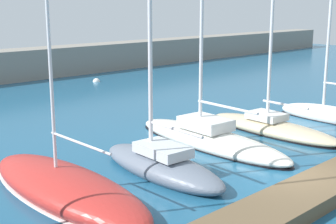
% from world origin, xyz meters
% --- Properties ---
extents(ground_plane, '(120.00, 120.00, 0.00)m').
position_xyz_m(ground_plane, '(0.00, 0.00, 0.00)').
color(ground_plane, '#1E567A').
extents(dock_pier, '(27.74, 1.98, 0.52)m').
position_xyz_m(dock_pier, '(0.00, -1.23, 0.26)').
color(dock_pier, brown).
rests_on(dock_pier, ground_plane).
extents(sailboat_red_second, '(2.94, 9.17, 16.01)m').
position_xyz_m(sailboat_red_second, '(-6.66, 5.09, 0.34)').
color(sailboat_red_second, '#B72D28').
rests_on(sailboat_red_second, ground_plane).
extents(sailboat_slate_third, '(2.63, 7.08, 12.13)m').
position_xyz_m(sailboat_slate_third, '(-2.62, 4.36, 0.47)').
color(sailboat_slate_third, slate).
rests_on(sailboat_slate_third, ground_plane).
extents(sailboat_ivory_fourth, '(3.20, 10.10, 20.77)m').
position_xyz_m(sailboat_ivory_fourth, '(1.98, 5.82, 0.45)').
color(sailboat_ivory_fourth, silver).
rests_on(sailboat_ivory_fourth, ground_plane).
extents(sailboat_sand_fifth, '(2.73, 8.42, 16.70)m').
position_xyz_m(sailboat_sand_fifth, '(6.12, 4.96, 0.43)').
color(sailboat_sand_fifth, beige).
rests_on(sailboat_sand_fifth, ground_plane).
extents(sailboat_white_sixth, '(1.82, 6.60, 14.39)m').
position_xyz_m(sailboat_white_sixth, '(10.87, 4.14, 0.43)').
color(sailboat_white_sixth, white).
rests_on(sailboat_white_sixth, ground_plane).
extents(mooring_buoy_white, '(0.63, 0.63, 0.63)m').
position_xyz_m(mooring_buoy_white, '(9.32, 25.47, 0.00)').
color(mooring_buoy_white, white).
rests_on(mooring_buoy_white, ground_plane).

